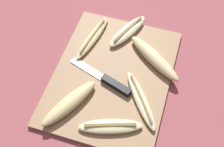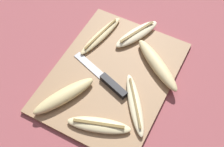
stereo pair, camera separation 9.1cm
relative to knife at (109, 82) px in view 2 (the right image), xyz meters
The scene contains 9 objects.
ground_plane 0.03m from the knife, ahead, with size 4.00×4.00×0.00m, color #93474C.
cutting_board 0.03m from the knife, ahead, with size 0.44×0.34×0.01m.
knife is the anchor object (origin of this frame).
banana_ripe_center 0.17m from the knife, 36.29° to the left, with size 0.19×0.07×0.02m.
banana_mellow_near 0.15m from the knife, 41.38° to the right, with size 0.15×0.19×0.03m.
banana_pale_long 0.10m from the knife, 107.84° to the right, with size 0.18×0.14×0.02m.
banana_bright_far 0.20m from the knife, ahead, with size 0.17×0.11×0.02m.
banana_spotted_left 0.13m from the knife, 139.93° to the left, with size 0.19×0.13×0.03m.
banana_soft_right 0.14m from the knife, 162.95° to the right, with size 0.10×0.17×0.02m.
Camera 2 is at (-0.44, -0.23, 0.78)m, focal length 50.00 mm.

